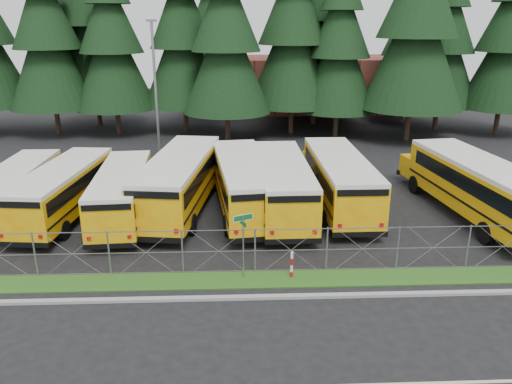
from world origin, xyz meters
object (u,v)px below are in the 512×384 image
Objects in this scene: bus_3 at (182,182)px; bus_east at (472,188)px; bus_2 at (123,194)px; bus_5 at (282,186)px; street_sign at (243,233)px; bus_6 at (338,181)px; bus_4 at (243,185)px; bus_1 at (66,191)px; light_standard at (155,87)px; bus_0 at (19,190)px; striped_bollard at (292,265)px.

bus_3 is 15.72m from bus_east.
bus_2 is 8.50m from bus_5.
bus_5 is at bearing -0.28° from bus_2.
bus_east is at bearing 27.80° from street_sign.
bus_6 is 7.11m from bus_east.
bus_3 is 1.05× the size of bus_4.
light_standard reaches higher than bus_1.
bus_0 is at bearing 172.95° from bus_4.
light_standard reaches higher than bus_0.
bus_6 is at bearing 56.38° from street_sign.
bus_east reaches higher than bus_5.
bus_1 is at bearing 146.73° from striped_bollard.
bus_4 is 7.79m from street_sign.
bus_5 is at bearing -13.60° from bus_4.
bus_6 reaches higher than street_sign.
bus_0 is 0.99× the size of light_standard.
bus_3 is (2.98, 1.18, 0.23)m from bus_2.
bus_4 is at bearing 3.36° from bus_2.
bus_4 is 1.01× the size of bus_5.
bus_1 is 3.78× the size of street_sign.
bus_6 is at bearing 159.90° from bus_east.
bus_2 is at bearing -9.26° from bus_0.
bus_5 reaches higher than bus_2.
bus_3 reaches higher than bus_0.
street_sign is 2.44m from striped_bollard.
bus_3 is 9.79m from striped_bollard.
bus_1 is 11.93m from street_sign.
bus_0 is 8.83m from bus_3.
bus_6 reaches higher than striped_bollard.
bus_3 is at bearing 167.43° from bus_4.
bus_3 is 11.61m from light_standard.
bus_4 is at bearing -175.94° from bus_6.
bus_2 is at bearing 139.50° from striped_bollard.
light_standard reaches higher than street_sign.
bus_6 is at bearing 67.19° from striped_bollard.
bus_1 is 13.59m from striped_bollard.
bus_1 reaches higher than striped_bollard.
bus_6 reaches higher than bus_4.
bus_0 is 0.88× the size of bus_4.
bus_6 is 16.07m from light_standard.
light_standard reaches higher than bus_east.
light_standard reaches higher than bus_2.
bus_6 is 4.08× the size of street_sign.
bus_2 is 10.84m from striped_bollard.
bus_6 reaches higher than bus_2.
bus_2 is (3.12, -0.42, -0.05)m from bus_1.
bus_4 is at bearing 167.78° from bus_east.
light_standard is (-11.51, 10.48, 4.00)m from bus_6.
bus_5 reaches higher than bus_1.
bus_3 is 4.28× the size of street_sign.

